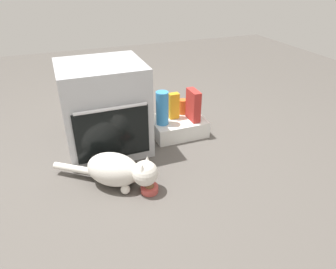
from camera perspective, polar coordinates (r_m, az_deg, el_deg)
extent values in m
plane|color=#56514C|center=(2.37, -7.72, -7.30)|extent=(8.00, 8.00, 0.00)
cube|color=#B7BABF|center=(2.56, -11.76, 4.87)|extent=(0.66, 0.59, 0.74)
cube|color=black|center=(2.34, -10.18, 0.01)|extent=(0.56, 0.01, 0.41)
cylinder|color=silver|center=(2.22, -10.53, 4.71)|extent=(0.53, 0.02, 0.02)
cube|color=white|center=(2.86, 1.83, 1.57)|extent=(0.48, 0.37, 0.15)
cylinder|color=#C64C47|center=(2.18, -3.45, -10.04)|extent=(0.12, 0.12, 0.05)
sphere|color=brown|center=(2.17, -3.46, -9.72)|extent=(0.07, 0.07, 0.07)
ellipsoid|color=silver|center=(2.21, -10.17, -6.38)|extent=(0.45, 0.42, 0.24)
sphere|color=silver|center=(2.11, -4.26, -7.18)|extent=(0.18, 0.18, 0.18)
cone|color=silver|center=(2.11, -3.86, -4.95)|extent=(0.06, 0.06, 0.08)
cone|color=silver|center=(2.04, -4.82, -6.45)|extent=(0.06, 0.06, 0.08)
cylinder|color=silver|center=(2.39, -17.06, -6.06)|extent=(0.29, 0.24, 0.06)
sphere|color=silver|center=(2.27, -6.58, -8.07)|extent=(0.07, 0.07, 0.07)
sphere|color=silver|center=(2.18, -7.92, -10.06)|extent=(0.07, 0.07, 0.07)
cylinder|color=#D16023|center=(2.91, 2.73, 5.19)|extent=(0.08, 0.08, 0.14)
cube|color=orange|center=(2.80, 1.08, 5.34)|extent=(0.09, 0.06, 0.24)
cylinder|color=#388CD1|center=(2.68, -1.07, 4.92)|extent=(0.11, 0.11, 0.30)
cube|color=#B72D28|center=(2.77, 4.72, 5.46)|extent=(0.07, 0.18, 0.28)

